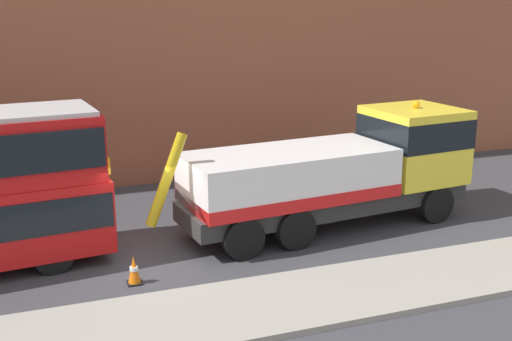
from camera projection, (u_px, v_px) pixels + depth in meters
ground_plane at (148, 252)px, 17.61m from camera, size 120.00×120.00×0.00m
near_kerb at (185, 319)px, 13.78m from camera, size 60.00×2.80×0.15m
recovery_tow_truck at (341, 170)px, 19.29m from camera, size 10.24×3.54×3.67m
traffic_cone_near_bus at (134, 271)px, 15.59m from camera, size 0.36×0.36×0.72m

